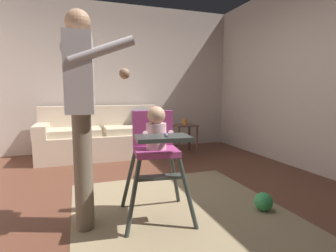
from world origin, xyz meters
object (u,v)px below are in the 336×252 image
(adult_standing, at_px, (82,107))
(wall_clock, at_px, (73,40))
(sippy_cup, at_px, (185,122))
(couch, at_px, (103,137))
(side_table, at_px, (184,132))
(toy_ball, at_px, (264,202))
(high_chair, at_px, (156,141))

(adult_standing, height_order, wall_clock, wall_clock)
(adult_standing, height_order, sippy_cup, adult_standing)
(couch, distance_m, wall_clock, 1.81)
(couch, relative_size, sippy_cup, 20.78)
(side_table, bearing_deg, toy_ball, -95.05)
(adult_standing, relative_size, toy_ball, 10.06)
(couch, xyz_separation_m, toy_ball, (1.20, -2.72, -0.25))
(adult_standing, bearing_deg, sippy_cup, 55.79)
(adult_standing, bearing_deg, high_chair, -0.41)
(toy_ball, height_order, side_table, side_table)
(sippy_cup, bearing_deg, adult_standing, -129.09)
(high_chair, bearing_deg, side_table, 158.20)
(wall_clock, bearing_deg, adult_standing, -89.05)
(high_chair, distance_m, wall_clock, 3.35)
(couch, bearing_deg, wall_clock, -138.93)
(side_table, bearing_deg, wall_clock, 158.02)
(high_chair, height_order, adult_standing, adult_standing)
(toy_ball, relative_size, sippy_cup, 1.70)
(sippy_cup, bearing_deg, high_chair, -118.07)
(sippy_cup, xyz_separation_m, wall_clock, (-1.84, 0.74, 1.45))
(high_chair, xyz_separation_m, adult_standing, (-0.59, 0.05, 0.29))
(couch, distance_m, side_table, 1.44)
(toy_ball, bearing_deg, side_table, 84.95)
(high_chair, bearing_deg, toy_ball, 84.98)
(couch, bearing_deg, high_chair, 4.99)
(toy_ball, relative_size, side_table, 0.33)
(toy_ball, distance_m, sippy_cup, 2.51)
(adult_standing, bearing_deg, side_table, 55.89)
(side_table, distance_m, wall_clock, 2.57)
(couch, relative_size, side_table, 4.00)
(toy_ball, bearing_deg, high_chair, 168.84)
(wall_clock, bearing_deg, couch, -48.93)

